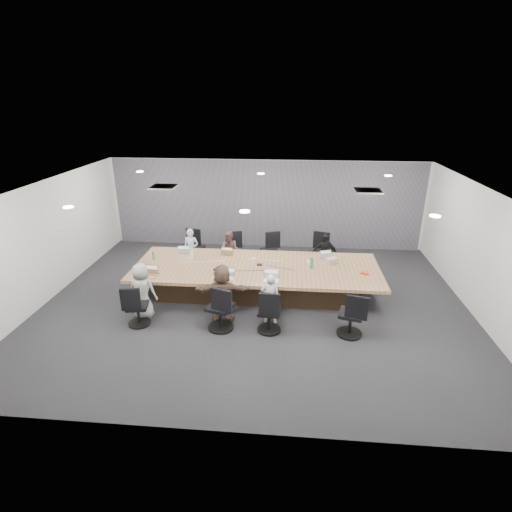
# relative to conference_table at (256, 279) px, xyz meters

# --- Properties ---
(floor) EXTENTS (10.00, 8.00, 0.00)m
(floor) POSITION_rel_conference_table_xyz_m (0.00, -0.50, -0.40)
(floor) COLOR #27272B
(floor) RESTS_ON ground
(ceiling) EXTENTS (10.00, 8.00, 0.00)m
(ceiling) POSITION_rel_conference_table_xyz_m (0.00, -0.50, 2.40)
(ceiling) COLOR white
(ceiling) RESTS_ON wall_back
(wall_back) EXTENTS (10.00, 0.00, 2.80)m
(wall_back) POSITION_rel_conference_table_xyz_m (0.00, 3.50, 1.00)
(wall_back) COLOR silver
(wall_back) RESTS_ON ground
(wall_front) EXTENTS (10.00, 0.00, 2.80)m
(wall_front) POSITION_rel_conference_table_xyz_m (0.00, -4.50, 1.00)
(wall_front) COLOR silver
(wall_front) RESTS_ON ground
(wall_left) EXTENTS (0.00, 8.00, 2.80)m
(wall_left) POSITION_rel_conference_table_xyz_m (-5.00, -0.50, 1.00)
(wall_left) COLOR silver
(wall_left) RESTS_ON ground
(wall_right) EXTENTS (0.00, 8.00, 2.80)m
(wall_right) POSITION_rel_conference_table_xyz_m (5.00, -0.50, 1.00)
(wall_right) COLOR silver
(wall_right) RESTS_ON ground
(curtain) EXTENTS (9.80, 0.04, 2.80)m
(curtain) POSITION_rel_conference_table_xyz_m (0.00, 3.42, 1.00)
(curtain) COLOR slate
(curtain) RESTS_ON ground
(conference_table) EXTENTS (6.00, 2.20, 0.74)m
(conference_table) POSITION_rel_conference_table_xyz_m (0.00, 0.00, 0.00)
(conference_table) COLOR #362617
(conference_table) RESTS_ON ground
(chair_0) EXTENTS (0.69, 0.69, 0.84)m
(chair_0) POSITION_rel_conference_table_xyz_m (-1.97, 1.70, 0.02)
(chair_0) COLOR black
(chair_0) RESTS_ON ground
(chair_1) EXTENTS (0.64, 0.64, 0.76)m
(chair_1) POSITION_rel_conference_table_xyz_m (-0.85, 1.70, -0.02)
(chair_1) COLOR black
(chair_1) RESTS_ON ground
(chair_2) EXTENTS (0.69, 0.69, 0.81)m
(chair_2) POSITION_rel_conference_table_xyz_m (0.24, 1.70, 0.00)
(chair_2) COLOR black
(chair_2) RESTS_ON ground
(chair_3) EXTENTS (0.72, 0.72, 0.86)m
(chair_3) POSITION_rel_conference_table_xyz_m (1.76, 1.70, 0.03)
(chair_3) COLOR black
(chair_3) RESTS_ON ground
(chair_4) EXTENTS (0.58, 0.58, 0.75)m
(chair_4) POSITION_rel_conference_table_xyz_m (-2.41, -1.70, -0.03)
(chair_4) COLOR black
(chair_4) RESTS_ON ground
(chair_5) EXTENTS (0.75, 0.75, 0.86)m
(chair_5) POSITION_rel_conference_table_xyz_m (-0.62, -1.70, 0.03)
(chair_5) COLOR black
(chair_5) RESTS_ON ground
(chair_6) EXTENTS (0.56, 0.56, 0.78)m
(chair_6) POSITION_rel_conference_table_xyz_m (0.42, -1.70, -0.01)
(chair_6) COLOR black
(chair_6) RESTS_ON ground
(chair_7) EXTENTS (0.68, 0.68, 0.82)m
(chair_7) POSITION_rel_conference_table_xyz_m (2.10, -1.70, 0.01)
(chair_7) COLOR black
(chair_7) RESTS_ON ground
(person_0) EXTENTS (0.44, 0.30, 1.19)m
(person_0) POSITION_rel_conference_table_xyz_m (-1.97, 1.35, 0.19)
(person_0) COLOR #B0BCD1
(person_0) RESTS_ON ground
(laptop_0) EXTENTS (0.33, 0.23, 0.02)m
(laptop_0) POSITION_rel_conference_table_xyz_m (-1.97, 0.80, 0.35)
(laptop_0) COLOR #B2B2B7
(laptop_0) RESTS_ON conference_table
(person_1) EXTENTS (0.59, 0.47, 1.16)m
(person_1) POSITION_rel_conference_table_xyz_m (-0.85, 1.35, 0.18)
(person_1) COLOR brown
(person_1) RESTS_ON ground
(laptop_1) EXTENTS (0.33, 0.25, 0.02)m
(laptop_1) POSITION_rel_conference_table_xyz_m (-0.85, 0.80, 0.35)
(laptop_1) COLOR #8C6647
(laptop_1) RESTS_ON conference_table
(person_3) EXTENTS (0.71, 0.34, 1.19)m
(person_3) POSITION_rel_conference_table_xyz_m (1.76, 1.35, 0.19)
(person_3) COLOR black
(person_3) RESTS_ON ground
(laptop_3) EXTENTS (0.33, 0.26, 0.02)m
(laptop_3) POSITION_rel_conference_table_xyz_m (1.76, 0.80, 0.35)
(laptop_3) COLOR #B2B2B7
(laptop_3) RESTS_ON conference_table
(person_4) EXTENTS (0.66, 0.46, 1.28)m
(person_4) POSITION_rel_conference_table_xyz_m (-2.41, -1.35, 0.24)
(person_4) COLOR #9A9E9A
(person_4) RESTS_ON ground
(laptop_4) EXTENTS (0.37, 0.28, 0.02)m
(laptop_4) POSITION_rel_conference_table_xyz_m (-2.41, -0.80, 0.35)
(laptop_4) COLOR #8C6647
(laptop_4) RESTS_ON conference_table
(person_5) EXTENTS (1.26, 0.52, 1.32)m
(person_5) POSITION_rel_conference_table_xyz_m (-0.62, -1.35, 0.26)
(person_5) COLOR brown
(person_5) RESTS_ON ground
(laptop_5) EXTENTS (0.33, 0.26, 0.02)m
(laptop_5) POSITION_rel_conference_table_xyz_m (-0.62, -0.80, 0.35)
(laptop_5) COLOR #B2B2B7
(laptop_5) RESTS_ON conference_table
(person_6) EXTENTS (0.45, 0.32, 1.15)m
(person_6) POSITION_rel_conference_table_xyz_m (0.42, -1.35, 0.18)
(person_6) COLOR silver
(person_6) RESTS_ON ground
(laptop_6) EXTENTS (0.38, 0.29, 0.02)m
(laptop_6) POSITION_rel_conference_table_xyz_m (0.42, -0.80, 0.35)
(laptop_6) COLOR #B2B2B7
(laptop_6) RESTS_ON conference_table
(bottle_green_left) EXTENTS (0.08, 0.08, 0.22)m
(bottle_green_left) POSITION_rel_conference_table_xyz_m (-2.65, 0.18, 0.45)
(bottle_green_left) COLOR #35804D
(bottle_green_left) RESTS_ON conference_table
(bottle_green_right) EXTENTS (0.10, 0.10, 0.28)m
(bottle_green_right) POSITION_rel_conference_table_xyz_m (1.34, -0.01, 0.48)
(bottle_green_right) COLOR #35804D
(bottle_green_right) RESTS_ON conference_table
(bottle_clear) EXTENTS (0.08, 0.08, 0.24)m
(bottle_clear) POSITION_rel_conference_table_xyz_m (-1.67, 0.24, 0.46)
(bottle_clear) COLOR silver
(bottle_clear) RESTS_ON conference_table
(cup_white_far) EXTENTS (0.09, 0.09, 0.11)m
(cup_white_far) POSITION_rel_conference_table_xyz_m (-0.10, 0.27, 0.39)
(cup_white_far) COLOR white
(cup_white_far) RESTS_ON conference_table
(cup_white_near) EXTENTS (0.10, 0.10, 0.10)m
(cup_white_near) POSITION_rel_conference_table_xyz_m (1.28, 0.23, 0.39)
(cup_white_near) COLOR white
(cup_white_near) RESTS_ON conference_table
(mug_brown) EXTENTS (0.10, 0.10, 0.10)m
(mug_brown) POSITION_rel_conference_table_xyz_m (-2.65, -0.35, 0.39)
(mug_brown) COLOR brown
(mug_brown) RESTS_ON conference_table
(mic_left) EXTENTS (0.14, 0.10, 0.03)m
(mic_left) POSITION_rel_conference_table_xyz_m (-0.94, -0.31, 0.35)
(mic_left) COLOR black
(mic_left) RESTS_ON conference_table
(mic_right) EXTENTS (0.14, 0.10, 0.03)m
(mic_right) POSITION_rel_conference_table_xyz_m (0.07, 0.07, 0.35)
(mic_right) COLOR black
(mic_right) RESTS_ON conference_table
(stapler) EXTENTS (0.15, 0.09, 0.06)m
(stapler) POSITION_rel_conference_table_xyz_m (0.43, -0.49, 0.37)
(stapler) COLOR black
(stapler) RESTS_ON conference_table
(canvas_bag) EXTENTS (0.34, 0.30, 0.16)m
(canvas_bag) POSITION_rel_conference_table_xyz_m (1.85, 0.32, 0.42)
(canvas_bag) COLOR #B2A08E
(canvas_bag) RESTS_ON conference_table
(snack_packet) EXTENTS (0.21, 0.18, 0.04)m
(snack_packet) POSITION_rel_conference_table_xyz_m (2.58, -0.23, 0.36)
(snack_packet) COLOR #D83E0D
(snack_packet) RESTS_ON conference_table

